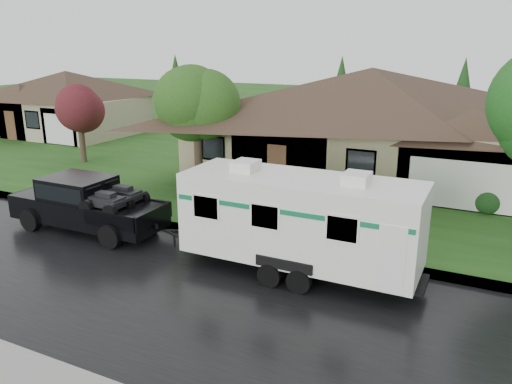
% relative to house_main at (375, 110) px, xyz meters
% --- Properties ---
extents(ground, '(140.00, 140.00, 0.00)m').
position_rel_house_main_xyz_m(ground, '(-2.29, -13.84, -3.59)').
color(ground, '#1F4A17').
rests_on(ground, ground).
extents(road, '(140.00, 8.00, 0.01)m').
position_rel_house_main_xyz_m(road, '(-2.29, -15.84, -3.59)').
color(road, black).
rests_on(road, ground).
extents(curb, '(140.00, 0.50, 0.15)m').
position_rel_house_main_xyz_m(curb, '(-2.29, -11.59, -3.52)').
color(curb, gray).
rests_on(curb, ground).
extents(lawn, '(140.00, 26.00, 0.15)m').
position_rel_house_main_xyz_m(lawn, '(-2.29, 1.16, -3.52)').
color(lawn, '#1F4A17').
rests_on(lawn, ground).
extents(house_main, '(19.44, 10.80, 6.90)m').
position_rel_house_main_xyz_m(house_main, '(0.00, 0.00, 0.00)').
color(house_main, tan).
rests_on(house_main, lawn).
extents(house_far, '(10.80, 8.64, 5.80)m').
position_rel_house_main_xyz_m(house_far, '(-24.07, 2.02, -0.62)').
color(house_far, tan).
rests_on(house_far, lawn).
extents(tree_left_green, '(3.50, 3.50, 5.79)m').
position_rel_house_main_xyz_m(tree_left_green, '(-6.91, -6.61, 0.57)').
color(tree_left_green, '#382B1E').
rests_on(tree_left_green, lawn).
extents(tree_red, '(2.73, 2.73, 4.52)m').
position_rel_house_main_xyz_m(tree_red, '(-16.10, -4.94, -0.31)').
color(tree_red, '#382B1E').
rests_on(tree_red, lawn).
extents(shrub_row, '(13.60, 1.00, 1.00)m').
position_rel_house_main_xyz_m(shrub_row, '(-0.29, -4.54, -2.94)').
color(shrub_row, '#143814').
rests_on(shrub_row, lawn).
extents(pickup_truck, '(6.24, 2.37, 2.08)m').
position_rel_house_main_xyz_m(pickup_truck, '(-7.93, -13.17, -2.48)').
color(pickup_truck, black).
rests_on(pickup_truck, ground).
extents(travel_trailer, '(7.70, 2.70, 3.45)m').
position_rel_house_main_xyz_m(travel_trailer, '(0.89, -13.17, -1.76)').
color(travel_trailer, white).
rests_on(travel_trailer, ground).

